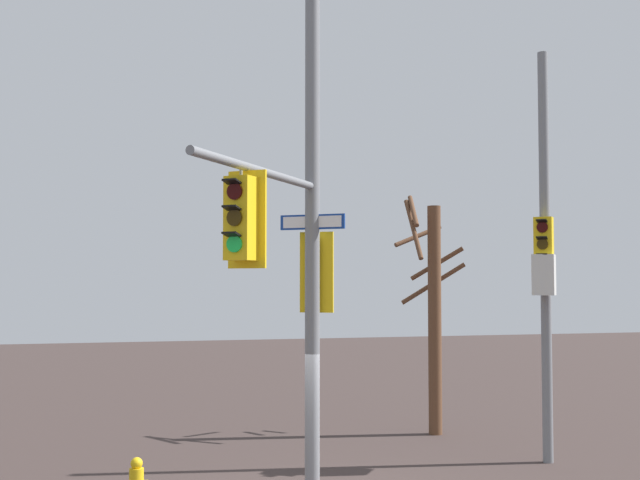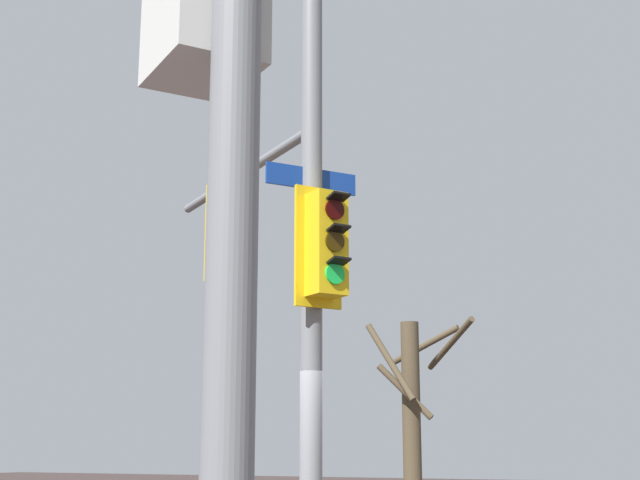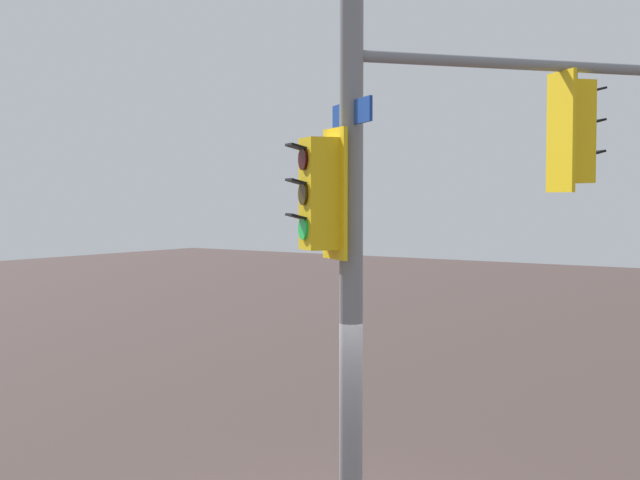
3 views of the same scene
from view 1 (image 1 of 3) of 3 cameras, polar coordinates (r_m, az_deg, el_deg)
main_signal_pole_assembly at (r=12.78m, az=-0.49°, el=3.15°), size 5.28×3.76×9.74m
secondary_pole_assembly at (r=17.39m, az=15.18°, el=-1.23°), size 0.67×0.75×8.39m
bare_tree_across_street at (r=20.31m, az=7.77°, el=-4.67°), size 1.89×1.62×5.80m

